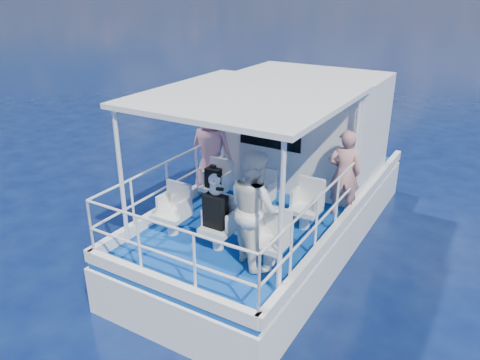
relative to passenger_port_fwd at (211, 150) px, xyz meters
name	(u,v)px	position (x,y,z in m)	size (l,w,h in m)	color
ground	(252,263)	(1.25, -0.59, -1.80)	(2000.00, 2000.00, 0.00)	#08123E
hull	(276,239)	(1.25, 0.41, -1.80)	(3.00, 7.00, 1.60)	white
deck	(278,201)	(1.25, 0.41, -0.95)	(2.90, 6.90, 0.10)	#0A3991
cabin	(308,127)	(1.25, 1.71, 0.20)	(2.85, 2.00, 2.20)	white
canopy	(248,96)	(1.25, -0.79, 1.34)	(3.00, 3.20, 0.08)	white
canopy_posts	(246,166)	(1.25, -0.84, 0.20)	(2.77, 2.97, 2.20)	white
railings	(235,207)	(1.25, -1.17, -0.40)	(2.84, 3.59, 1.00)	white
seat_port_fwd	(216,195)	(0.35, -0.39, -0.71)	(0.48, 0.46, 0.38)	silver
seat_center_fwd	(258,206)	(1.25, -0.39, -0.71)	(0.48, 0.46, 0.38)	silver
seat_stbd_fwd	(305,218)	(2.15, -0.39, -0.71)	(0.48, 0.46, 0.38)	silver
seat_port_aft	(173,223)	(0.35, -1.69, -0.71)	(0.48, 0.46, 0.38)	silver
seat_center_aft	(218,237)	(1.25, -1.69, -0.71)	(0.48, 0.46, 0.38)	silver
seat_stbd_aft	(269,253)	(2.15, -1.69, -0.71)	(0.48, 0.46, 0.38)	silver
passenger_port_fwd	(211,150)	(0.00, 0.00, 0.00)	(0.67, 0.48, 1.80)	pink
passenger_stbd_fwd	(344,173)	(2.50, 0.44, -0.11)	(0.57, 0.38, 1.57)	tan
passenger_stbd_aft	(255,208)	(1.91, -1.72, -0.02)	(0.85, 0.67, 1.76)	white
backpack_port	(213,178)	(0.36, -0.48, -0.33)	(0.29, 0.16, 0.37)	black
backpack_center	(215,211)	(1.22, -1.70, -0.25)	(0.35, 0.20, 0.53)	black
compact_camera	(213,167)	(0.35, -0.47, -0.11)	(0.11, 0.06, 0.06)	black
panda	(215,184)	(1.21, -1.68, 0.19)	(0.23, 0.19, 0.36)	silver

